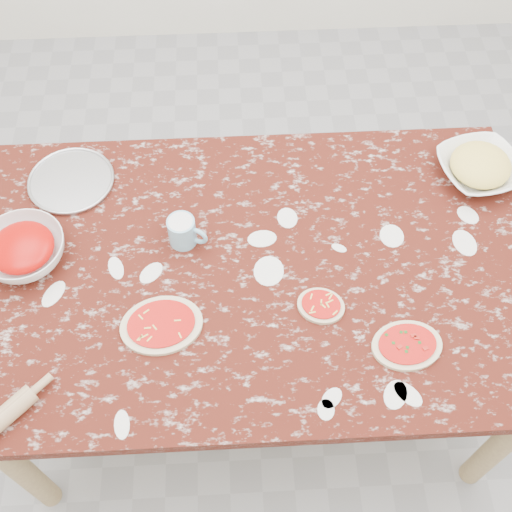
% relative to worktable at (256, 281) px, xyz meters
% --- Properties ---
extents(ground, '(4.00, 4.00, 0.00)m').
position_rel_worktable_xyz_m(ground, '(0.00, 0.00, -0.67)').
color(ground, gray).
extents(worktable, '(1.60, 1.00, 0.75)m').
position_rel_worktable_xyz_m(worktable, '(0.00, 0.00, 0.00)').
color(worktable, '#3D120B').
rests_on(worktable, ground).
extents(pizza_tray, '(0.29, 0.29, 0.01)m').
position_rel_worktable_xyz_m(pizza_tray, '(-0.55, 0.33, 0.09)').
color(pizza_tray, '#B2B2B7').
rests_on(pizza_tray, worktable).
extents(sauce_bowl, '(0.31, 0.31, 0.07)m').
position_rel_worktable_xyz_m(sauce_bowl, '(-0.65, 0.06, 0.12)').
color(sauce_bowl, white).
rests_on(sauce_bowl, worktable).
extents(cheese_bowl, '(0.30, 0.30, 0.06)m').
position_rel_worktable_xyz_m(cheese_bowl, '(0.70, 0.30, 0.11)').
color(cheese_bowl, white).
rests_on(cheese_bowl, worktable).
extents(flour_mug, '(0.11, 0.08, 0.09)m').
position_rel_worktable_xyz_m(flour_mug, '(-0.20, 0.10, 0.13)').
color(flour_mug, '#7FB9D4').
rests_on(flour_mug, worktable).
extents(pizza_left, '(0.24, 0.20, 0.02)m').
position_rel_worktable_xyz_m(pizza_left, '(-0.26, -0.18, 0.09)').
color(pizza_left, beige).
rests_on(pizza_left, worktable).
extents(pizza_mid, '(0.16, 0.14, 0.02)m').
position_rel_worktable_xyz_m(pizza_mid, '(0.17, -0.14, 0.09)').
color(pizza_mid, beige).
rests_on(pizza_mid, worktable).
extents(pizza_right, '(0.20, 0.16, 0.02)m').
position_rel_worktable_xyz_m(pizza_right, '(0.38, -0.27, 0.09)').
color(pizza_right, beige).
rests_on(pizza_right, worktable).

